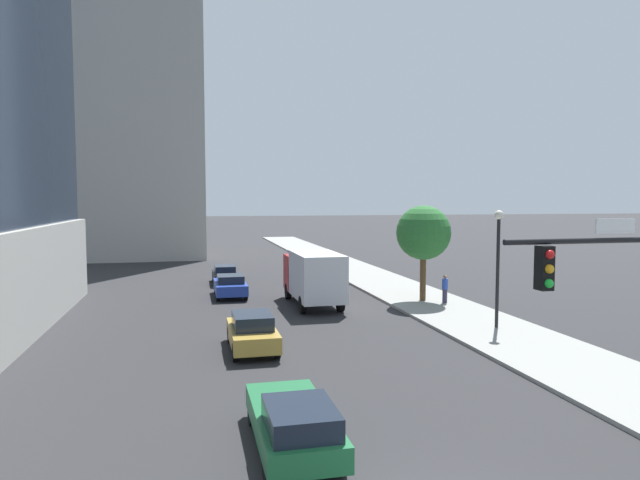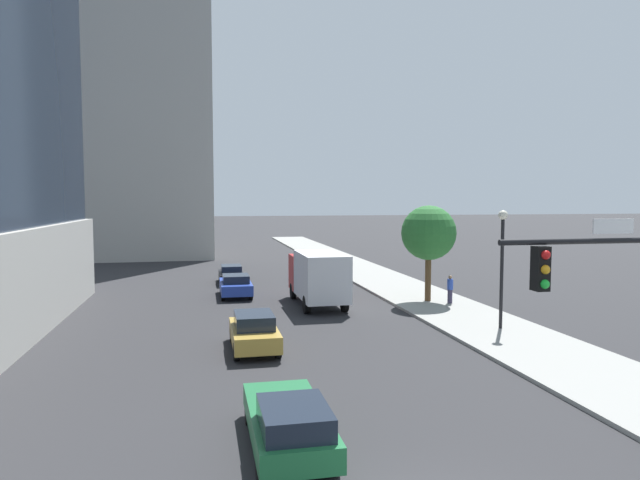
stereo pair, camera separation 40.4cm
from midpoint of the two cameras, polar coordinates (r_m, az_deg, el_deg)
name	(u,v)px [view 1 (the left image)]	position (r m, az deg, el deg)	size (l,w,h in m)	color
sidewalk	(439,307)	(32.76, 11.70, -6.70)	(5.00, 120.00, 0.15)	gray
construction_building	(140,85)	(66.82, -18.06, 14.74)	(14.31, 16.93, 44.71)	#B2AFA8
traffic_light_pole	(615,289)	(15.39, 27.16, -4.48)	(4.70, 0.48, 5.83)	black
street_lamp	(498,251)	(27.45, 17.29, -1.03)	(0.44, 0.44, 5.55)	black
street_tree	(423,233)	(33.80, 10.16, 0.70)	(3.25, 3.25, 5.70)	brown
car_green	(294,422)	(14.48, -3.50, -18.05)	(1.87, 4.68, 1.46)	#1E6638
car_gold	(252,332)	(23.44, -7.41, -9.25)	(1.83, 4.18, 1.54)	#AD8938
car_blue	(230,286)	(36.16, -9.45, -4.60)	(1.92, 4.19, 1.43)	#233D9E
car_black	(225,274)	(41.81, -9.95, -3.48)	(1.73, 4.00, 1.37)	black
box_truck	(314,275)	(32.56, -1.01, -3.62)	(2.43, 6.72, 3.17)	#B21E1E
pedestrian_blue_shirt	(445,289)	(33.63, 12.27, -4.87)	(0.34, 0.34, 1.63)	#38334C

